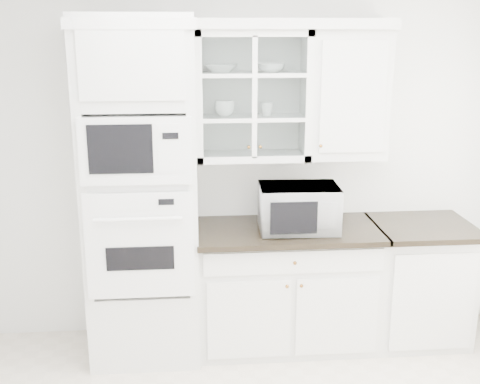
{
  "coord_description": "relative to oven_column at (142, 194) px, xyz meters",
  "views": [
    {
      "loc": [
        -0.41,
        -2.62,
        2.32
      ],
      "look_at": [
        -0.1,
        1.05,
        1.3
      ],
      "focal_mm": 45.0,
      "sensor_mm": 36.0,
      "label": 1
    }
  ],
  "objects": [
    {
      "name": "room_shell",
      "position": [
        0.75,
        -0.99,
        0.58
      ],
      "size": [
        4.0,
        3.5,
        2.7
      ],
      "color": "white",
      "rests_on": "ground"
    },
    {
      "name": "oven_column",
      "position": [
        0.0,
        0.0,
        0.0
      ],
      "size": [
        0.76,
        0.68,
        2.4
      ],
      "color": "silver",
      "rests_on": "ground"
    },
    {
      "name": "base_cabinet_run",
      "position": [
        1.03,
        0.03,
        -0.74
      ],
      "size": [
        1.32,
        0.67,
        0.92
      ],
      "color": "silver",
      "rests_on": "ground"
    },
    {
      "name": "extra_base_cabinet",
      "position": [
        2.03,
        0.03,
        -0.74
      ],
      "size": [
        0.72,
        0.67,
        0.92
      ],
      "color": "silver",
      "rests_on": "ground"
    },
    {
      "name": "upper_cabinet_glass",
      "position": [
        0.78,
        0.17,
        0.65
      ],
      "size": [
        0.8,
        0.33,
        0.9
      ],
      "color": "silver",
      "rests_on": "room_shell"
    },
    {
      "name": "upper_cabinet_solid",
      "position": [
        1.46,
        0.17,
        0.65
      ],
      "size": [
        0.55,
        0.33,
        0.9
      ],
      "primitive_type": "cube",
      "color": "silver",
      "rests_on": "room_shell"
    },
    {
      "name": "crown_molding",
      "position": [
        0.68,
        0.14,
        1.14
      ],
      "size": [
        2.14,
        0.38,
        0.07
      ],
      "primitive_type": "cube",
      "color": "white",
      "rests_on": "room_shell"
    },
    {
      "name": "countertop_microwave",
      "position": [
        1.1,
        -0.01,
        -0.12
      ],
      "size": [
        0.57,
        0.48,
        0.32
      ],
      "primitive_type": "imported",
      "rotation": [
        0.0,
        0.0,
        3.1
      ],
      "color": "white",
      "rests_on": "base_cabinet_run"
    },
    {
      "name": "bowl_a",
      "position": [
        0.57,
        0.19,
        0.84
      ],
      "size": [
        0.26,
        0.26,
        0.06
      ],
      "primitive_type": "imported",
      "rotation": [
        0.0,
        0.0,
        -0.17
      ],
      "color": "white",
      "rests_on": "upper_cabinet_glass"
    },
    {
      "name": "bowl_b",
      "position": [
        0.91,
        0.17,
        0.84
      ],
      "size": [
        0.22,
        0.22,
        0.06
      ],
      "primitive_type": "imported",
      "rotation": [
        0.0,
        0.0,
        0.17
      ],
      "color": "white",
      "rests_on": "upper_cabinet_glass"
    },
    {
      "name": "cup_a",
      "position": [
        0.59,
        0.15,
        0.57
      ],
      "size": [
        0.15,
        0.15,
        0.11
      ],
      "primitive_type": "imported",
      "rotation": [
        0.0,
        0.0,
        -0.06
      ],
      "color": "white",
      "rests_on": "upper_cabinet_glass"
    },
    {
      "name": "cup_b",
      "position": [
        0.88,
        0.16,
        0.56
      ],
      "size": [
        0.11,
        0.11,
        0.09
      ],
      "primitive_type": "imported",
      "rotation": [
        0.0,
        0.0,
        -0.15
      ],
      "color": "white",
      "rests_on": "upper_cabinet_glass"
    }
  ]
}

